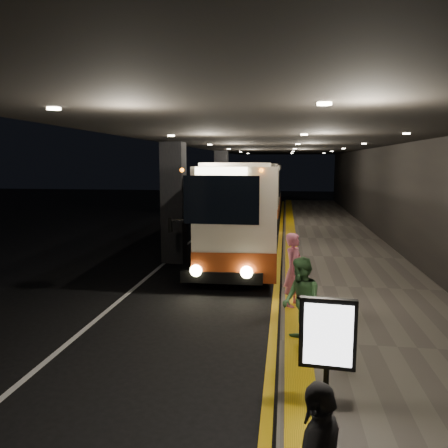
# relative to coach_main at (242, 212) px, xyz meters

# --- Properties ---
(ground) EXTENTS (90.00, 90.00, 0.00)m
(ground) POSITION_rel_coach_main_xyz_m (-0.84, -5.66, -1.71)
(ground) COLOR black
(lane_line_white) EXTENTS (0.12, 50.00, 0.01)m
(lane_line_white) POSITION_rel_coach_main_xyz_m (-2.64, -0.66, -1.70)
(lane_line_white) COLOR silver
(lane_line_white) RESTS_ON ground
(kerb_stripe_yellow) EXTENTS (0.18, 50.00, 0.01)m
(kerb_stripe_yellow) POSITION_rel_coach_main_xyz_m (1.51, -0.66, -1.70)
(kerb_stripe_yellow) COLOR gold
(kerb_stripe_yellow) RESTS_ON ground
(sidewalk) EXTENTS (4.50, 50.00, 0.15)m
(sidewalk) POSITION_rel_coach_main_xyz_m (3.91, -0.66, -1.63)
(sidewalk) COLOR #514C44
(sidewalk) RESTS_ON ground
(tactile_strip) EXTENTS (0.50, 50.00, 0.01)m
(tactile_strip) POSITION_rel_coach_main_xyz_m (2.01, -0.66, -1.55)
(tactile_strip) COLOR gold
(tactile_strip) RESTS_ON sidewalk
(terminal_wall) EXTENTS (0.10, 50.00, 6.00)m
(terminal_wall) POSITION_rel_coach_main_xyz_m (6.16, -0.66, 1.29)
(terminal_wall) COLOR black
(terminal_wall) RESTS_ON ground
(support_columns) EXTENTS (0.80, 24.80, 4.40)m
(support_columns) POSITION_rel_coach_main_xyz_m (-2.34, -1.66, 0.49)
(support_columns) COLOR black
(support_columns) RESTS_ON ground
(canopy) EXTENTS (9.00, 50.00, 0.40)m
(canopy) POSITION_rel_coach_main_xyz_m (1.66, -0.66, 2.89)
(canopy) COLOR black
(canopy) RESTS_ON support_columns
(coach_main) EXTENTS (3.03, 11.52, 3.56)m
(coach_main) POSITION_rel_coach_main_xyz_m (0.00, 0.00, 0.00)
(coach_main) COLOR beige
(coach_main) RESTS_ON ground
(coach_second) EXTENTS (2.34, 11.11, 3.49)m
(coach_second) POSITION_rel_coach_main_xyz_m (0.20, 11.45, -0.03)
(coach_second) COLOR beige
(coach_second) RESTS_ON ground
(passenger_boarding) EXTENTS (0.67, 0.79, 1.82)m
(passenger_boarding) POSITION_rel_coach_main_xyz_m (1.96, -6.63, -0.65)
(passenger_boarding) COLOR #D7647C
(passenger_boarding) RESTS_ON sidewalk
(passenger_waiting_green) EXTENTS (0.76, 0.96, 1.73)m
(passenger_waiting_green) POSITION_rel_coach_main_xyz_m (2.05, -8.99, -0.69)
(passenger_waiting_green) COLOR #3E6C3C
(passenger_waiting_green) RESTS_ON sidewalk
(bag_polka) EXTENTS (0.30, 0.18, 0.34)m
(bag_polka) POSITION_rel_coach_main_xyz_m (2.78, -9.83, -1.39)
(bag_polka) COLOR black
(bag_polka) RESTS_ON sidewalk
(info_sign) EXTENTS (0.79, 0.18, 1.66)m
(info_sign) POSITION_rel_coach_main_xyz_m (2.33, -11.25, -0.44)
(info_sign) COLOR black
(info_sign) RESTS_ON sidewalk
(stanchion_post) EXTENTS (0.05, 0.05, 1.09)m
(stanchion_post) POSITION_rel_coach_main_xyz_m (2.03, -9.39, -1.01)
(stanchion_post) COLOR black
(stanchion_post) RESTS_ON sidewalk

